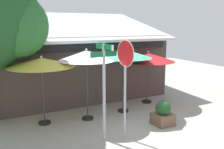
# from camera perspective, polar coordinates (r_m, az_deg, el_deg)

# --- Properties ---
(ground_plane) EXTENTS (28.00, 28.00, 0.10)m
(ground_plane) POSITION_cam_1_polar(r_m,az_deg,el_deg) (9.78, 4.53, -10.62)
(ground_plane) COLOR #9E9B93
(cafe_building) EXTENTS (9.02, 5.44, 4.31)m
(cafe_building) POSITION_cam_1_polar(r_m,az_deg,el_deg) (13.23, -9.25, 2.58)
(cafe_building) COLOR #473833
(cafe_building) RESTS_ON ground
(street_sign_post) EXTENTS (0.90, 0.96, 3.05)m
(street_sign_post) POSITION_cam_1_polar(r_m,az_deg,el_deg) (7.59, -1.81, -1.77)
(street_sign_post) COLOR #A8AAB2
(street_sign_post) RESTS_ON ground
(stop_sign) EXTENTS (0.11, 0.82, 3.15)m
(stop_sign) POSITION_cam_1_polar(r_m,az_deg,el_deg) (7.65, 3.03, 0.96)
(stop_sign) COLOR #A8AAB2
(stop_sign) RESTS_ON ground
(patio_umbrella_mustard_left) EXTENTS (2.42, 2.42, 2.52)m
(patio_umbrella_mustard_left) POSITION_cam_1_polar(r_m,az_deg,el_deg) (9.16, -15.78, 2.58)
(patio_umbrella_mustard_left) COLOR black
(patio_umbrella_mustard_left) RESTS_ON ground
(patio_umbrella_ivory_center) EXTENTS (2.11, 2.11, 2.74)m
(patio_umbrella_ivory_center) POSITION_cam_1_polar(r_m,az_deg,el_deg) (9.29, -5.83, 4.17)
(patio_umbrella_ivory_center) COLOR black
(patio_umbrella_ivory_center) RESTS_ON ground
(patio_umbrella_forest_green_right) EXTENTS (2.29, 2.29, 2.69)m
(patio_umbrella_forest_green_right) POSITION_cam_1_polar(r_m,az_deg,el_deg) (10.12, 2.66, 4.65)
(patio_umbrella_forest_green_right) COLOR black
(patio_umbrella_forest_green_right) RESTS_ON ground
(patio_umbrella_crimson_far_right) EXTENTS (2.45, 2.45, 2.42)m
(patio_umbrella_crimson_far_right) POSITION_cam_1_polar(r_m,az_deg,el_deg) (11.54, 8.20, 3.90)
(patio_umbrella_crimson_far_right) COLOR black
(patio_umbrella_crimson_far_right) RESTS_ON ground
(sidewalk_planter) EXTENTS (0.68, 0.68, 0.91)m
(sidewalk_planter) POSITION_cam_1_polar(r_m,az_deg,el_deg) (9.39, 11.52, -8.77)
(sidewalk_planter) COLOR brown
(sidewalk_planter) RESTS_ON ground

